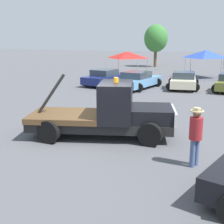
% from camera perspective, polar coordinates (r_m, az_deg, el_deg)
% --- Properties ---
extents(ground_plane, '(160.00, 160.00, 0.00)m').
position_cam_1_polar(ground_plane, '(12.67, -2.09, -4.42)').
color(ground_plane, '#545459').
extents(tow_truck, '(6.10, 3.72, 2.51)m').
position_cam_1_polar(tow_truck, '(12.37, -0.50, -0.34)').
color(tow_truck, black).
rests_on(tow_truck, ground).
extents(person_near_truck, '(0.41, 0.41, 1.85)m').
position_cam_1_polar(person_near_truck, '(9.80, 15.07, -3.58)').
color(person_near_truck, '#475B84').
rests_on(person_near_truck, ground).
extents(parked_car_navy, '(2.93, 4.92, 1.34)m').
position_cam_1_polar(parked_car_navy, '(26.27, -1.16, 6.34)').
color(parked_car_navy, navy).
rests_on(parked_car_navy, ground).
extents(parked_car_skyblue, '(3.06, 5.09, 1.34)m').
position_cam_1_polar(parked_car_skyblue, '(24.60, 4.70, 5.82)').
color(parked_car_skyblue, '#669ED1').
rests_on(parked_car_skyblue, ground).
extents(parked_car_cream, '(2.90, 4.64, 1.34)m').
position_cam_1_polar(parked_car_cream, '(25.08, 12.91, 5.67)').
color(parked_car_cream, beige).
rests_on(parked_car_cream, ground).
extents(canopy_tent_red, '(3.47, 3.47, 2.49)m').
position_cam_1_polar(canopy_tent_red, '(33.35, 2.85, 10.39)').
color(canopy_tent_red, '#9E9EA3').
rests_on(canopy_tent_red, ground).
extents(canopy_tent_blue, '(3.35, 3.35, 2.73)m').
position_cam_1_polar(canopy_tent_blue, '(32.35, 16.76, 10.12)').
color(canopy_tent_blue, '#9E9EA3').
rests_on(canopy_tent_blue, ground).
extents(tree_left, '(3.17, 3.17, 5.67)m').
position_cam_1_polar(tree_left, '(43.64, 8.03, 13.17)').
color(tree_left, brown).
rests_on(tree_left, ground).
extents(traffic_cone, '(0.40, 0.40, 0.55)m').
position_cam_1_polar(traffic_cone, '(14.37, 10.08, -1.40)').
color(traffic_cone, black).
rests_on(traffic_cone, ground).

